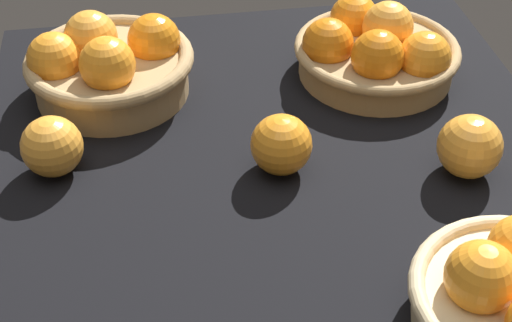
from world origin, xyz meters
TOP-DOWN VIEW (x-y plane):
  - market_tray at (0.00, 0.00)cm, footprint 84.00×72.00cm
  - basket_far_right at (22.24, 19.77)cm, footprint 22.43×22.43cm
  - basket_near_right at (21.21, -16.67)cm, footprint 22.96×22.96cm
  - loose_orange_front_gap at (2.69, -0.17)cm, footprint 7.32×7.32cm
  - loose_orange_back_gap at (6.61, 26.50)cm, footprint 7.28×7.28cm
  - loose_orange_side_gap at (-1.30, -21.55)cm, footprint 7.62×7.62cm

SIDE VIEW (x-z plane):
  - market_tray at x=0.00cm, z-range 0.00..3.00cm
  - loose_orange_back_gap at x=6.61cm, z-range 3.00..10.28cm
  - loose_orange_front_gap at x=2.69cm, z-range 3.00..10.32cm
  - basket_near_right at x=21.21cm, z-range 1.78..11.84cm
  - loose_orange_side_gap at x=-1.30cm, z-range 3.00..10.62cm
  - basket_far_right at x=22.24cm, z-range 2.08..12.93cm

